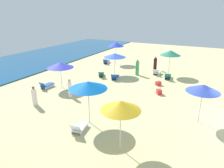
% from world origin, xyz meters
% --- Properties ---
extents(umbrella_0, '(2.39, 2.39, 2.36)m').
position_xyz_m(umbrella_0, '(6.15, 10.91, 2.15)').
color(umbrella_0, silver).
rests_on(umbrella_0, ground_plane).
extents(lounge_chair_0_0, '(1.50, 1.16, 0.66)m').
position_xyz_m(lounge_chair_0_0, '(4.90, 11.90, 0.25)').
color(lounge_chair_0_0, silver).
rests_on(lounge_chair_0_0, ground_plane).
extents(lounge_chair_0_1, '(1.46, 0.92, 0.66)m').
position_xyz_m(lounge_chair_0_1, '(4.72, 10.17, 0.23)').
color(lounge_chair_0_1, silver).
rests_on(lounge_chair_0_1, ground_plane).
extents(umbrella_1, '(1.97, 1.97, 2.52)m').
position_xyz_m(umbrella_1, '(-0.67, 1.74, 2.29)').
color(umbrella_1, silver).
rests_on(umbrella_1, ground_plane).
extents(umbrella_3, '(2.12, 2.12, 2.79)m').
position_xyz_m(umbrella_3, '(10.79, 13.02, 2.52)').
color(umbrella_3, silver).
rests_on(umbrella_3, ground_plane).
extents(lounge_chair_3_0, '(1.58, 0.89, 0.68)m').
position_xyz_m(lounge_chair_3_0, '(10.26, 14.19, 0.26)').
color(lounge_chair_3_0, silver).
rests_on(lounge_chair_3_0, ground_plane).
extents(umbrella_4, '(2.36, 2.36, 2.33)m').
position_xyz_m(umbrella_4, '(0.40, 13.46, 2.09)').
color(umbrella_4, silver).
rests_on(umbrella_4, ground_plane).
extents(lounge_chair_4_0, '(1.38, 0.65, 0.65)m').
position_xyz_m(lounge_chair_4_0, '(-0.34, 14.61, 0.25)').
color(lounge_chair_4_0, silver).
rests_on(lounge_chair_4_0, ground_plane).
extents(umbrella_5, '(2.27, 2.27, 2.73)m').
position_xyz_m(umbrella_5, '(-3.79, 7.76, 2.51)').
color(umbrella_5, silver).
rests_on(umbrella_5, ground_plane).
extents(lounge_chair_5_0, '(1.39, 0.82, 0.67)m').
position_xyz_m(lounge_chair_5_0, '(-4.85, 7.81, 0.23)').
color(lounge_chair_5_0, silver).
rests_on(lounge_chair_5_0, ground_plane).
extents(umbrella_6, '(1.94, 1.94, 2.68)m').
position_xyz_m(umbrella_6, '(-5.27, 4.99, 2.43)').
color(umbrella_6, silver).
rests_on(umbrella_6, ground_plane).
extents(umbrella_7, '(2.16, 2.16, 2.71)m').
position_xyz_m(umbrella_7, '(8.62, 5.59, 2.45)').
color(umbrella_7, silver).
rests_on(umbrella_7, ground_plane).
extents(lounge_chair_7_0, '(1.31, 0.75, 0.71)m').
position_xyz_m(lounge_chair_7_0, '(8.22, 6.76, 0.28)').
color(lounge_chair_7_0, silver).
rests_on(lounge_chair_7_0, ground_plane).
extents(lounge_chair_7_1, '(1.53, 0.85, 0.73)m').
position_xyz_m(lounge_chair_7_1, '(7.28, 5.38, 0.27)').
color(lounge_chair_7_1, silver).
rests_on(lounge_chair_7_1, ground_plane).
extents(beachgoer_0, '(0.49, 0.49, 1.56)m').
position_xyz_m(beachgoer_0, '(10.11, 7.52, 0.72)').
color(beachgoer_0, '#34141D').
rests_on(beachgoer_0, ground_plane).
extents(beachgoer_1, '(0.52, 0.52, 1.50)m').
position_xyz_m(beachgoer_1, '(-3.49, 12.71, 0.69)').
color(beachgoer_1, silver).
rests_on(beachgoer_1, ground_plane).
extents(beachgoer_2, '(0.41, 0.41, 1.70)m').
position_xyz_m(beachgoer_2, '(7.10, 8.65, 0.78)').
color(beachgoer_2, '#41AD5C').
rests_on(beachgoer_2, ground_plane).
extents(beachgoer_3, '(0.36, 0.36, 1.51)m').
position_xyz_m(beachgoer_3, '(-1.03, 11.41, 0.72)').
color(beachgoer_3, white).
rests_on(beachgoer_3, ground_plane).
extents(cooler_box_0, '(0.60, 0.57, 0.41)m').
position_xyz_m(cooler_box_0, '(2.77, 5.11, 0.21)').
color(cooler_box_0, red).
rests_on(cooler_box_0, ground_plane).
extents(cooler_box_1, '(0.60, 0.59, 0.36)m').
position_xyz_m(cooler_box_1, '(4.92, 5.73, 0.18)').
color(cooler_box_1, red).
rests_on(cooler_box_1, ground_plane).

